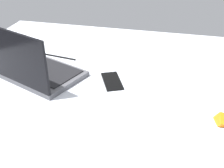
% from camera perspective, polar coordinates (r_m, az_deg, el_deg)
% --- Properties ---
extents(bed_mattress, '(1.80, 1.40, 0.18)m').
position_cam_1_polar(bed_mattress, '(1.09, 6.36, -6.61)').
color(bed_mattress, '#B7BCC6').
rests_on(bed_mattress, ground).
extents(laptop, '(0.39, 0.34, 0.23)m').
position_cam_1_polar(laptop, '(1.17, -15.50, 2.96)').
color(laptop, '#4C4C51').
rests_on(laptop, bed_mattress).
extents(snack_cup, '(0.10, 0.09, 0.14)m').
position_cam_1_polar(snack_cup, '(0.82, 21.62, -10.39)').
color(snack_cup, silver).
rests_on(snack_cup, bed_mattress).
extents(cell_phone, '(0.12, 0.16, 0.01)m').
position_cam_1_polar(cell_phone, '(1.12, -0.02, 0.60)').
color(cell_phone, black).
rests_on(cell_phone, bed_mattress).
extents(charger_cable, '(0.17, 0.03, 0.01)m').
position_cam_1_polar(charger_cable, '(1.35, -10.67, 5.48)').
color(charger_cable, black).
rests_on(charger_cable, bed_mattress).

